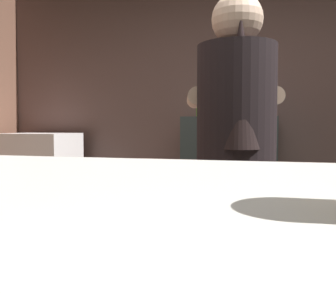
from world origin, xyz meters
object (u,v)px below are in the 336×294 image
bottle_soy (200,107)px  bottle_vinegar (233,108)px  mixing_bowl (241,162)px  chefs_knife (296,167)px  mini_fridge (40,187)px  bottle_olive_oil (249,105)px  bottle_hot_sauce (263,108)px  bartender (236,160)px

bottle_soy → bottle_vinegar: (0.29, 0.04, -0.01)m
bottle_soy → bottle_vinegar: 0.29m
mixing_bowl → chefs_knife: mixing_bowl is taller
chefs_knife → bottle_soy: 1.48m
mixing_bowl → bottle_vinegar: 1.35m
bottle_vinegar → chefs_knife: bearing=-71.4°
mixing_bowl → chefs_knife: size_ratio=0.89×
mini_fridge → mixing_bowl: bearing=-30.2°
bottle_olive_oil → bottle_hot_sauce: bottle_olive_oil is taller
bottle_vinegar → mixing_bowl: bearing=-83.5°
chefs_knife → bottle_hot_sauce: size_ratio=1.34×
chefs_knife → bottle_vinegar: 1.40m
bottle_hot_sauce → bottle_soy: 0.55m
bottle_olive_oil → bottle_soy: size_ratio=1.16×
chefs_knife → bottle_hot_sauce: 1.32m
mini_fridge → bottle_hot_sauce: bottle_hot_sauce is taller
mini_fridge → chefs_knife: size_ratio=4.42×
bottle_soy → bottle_vinegar: bottle_soy is taller
bottle_hot_sauce → bottle_vinegar: bearing=175.4°
mixing_bowl → bottle_soy: size_ratio=0.99×
bottle_olive_oil → mini_fridge: bearing=-175.5°
mixing_bowl → bottle_hot_sauce: bearing=85.1°
bartender → bottle_olive_oil: size_ratio=6.75×
mini_fridge → bottle_soy: bottle_soy is taller
bottle_soy → chefs_knife: bearing=-59.8°
bottle_olive_oil → chefs_knife: bearing=-77.1°
bottle_hot_sauce → mixing_bowl: bearing=-94.9°
mini_fridge → chefs_knife: bearing=-26.5°
bartender → mixing_bowl: 0.39m
bottle_olive_oil → bottle_hot_sauce: 0.13m
bartender → bottle_olive_oil: 1.73m
bartender → chefs_knife: bearing=-46.8°
mini_fridge → bottle_olive_oil: size_ratio=4.22×
mixing_bowl → bottle_soy: bearing=109.1°
mini_fridge → bartender: 2.57m
bottle_olive_oil → bottle_soy: bearing=-172.3°
mixing_bowl → bottle_hot_sauce: (0.11, 1.28, 0.34)m
mini_fridge → bottle_soy: 1.74m
bottle_soy → bartender: bearing=-75.0°
bartender → bottle_soy: 1.73m
mini_fridge → bartender: (2.00, -1.54, 0.45)m
mixing_bowl → bottle_olive_oil: bottle_olive_oil is taller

